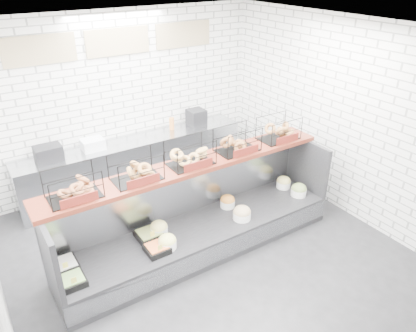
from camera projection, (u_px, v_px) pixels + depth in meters
ground at (212, 260)px, 5.55m from camera, size 5.50×5.50×0.00m
room_shell at (186, 105)px, 5.05m from camera, size 5.02×5.51×3.01m
display_case at (198, 228)px, 5.66m from camera, size 4.00×0.90×1.20m
bagel_shelf at (190, 156)px, 5.30m from camera, size 4.10×0.50×0.40m
prep_counter at (136, 163)px, 7.14m from camera, size 4.00×0.60×1.20m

